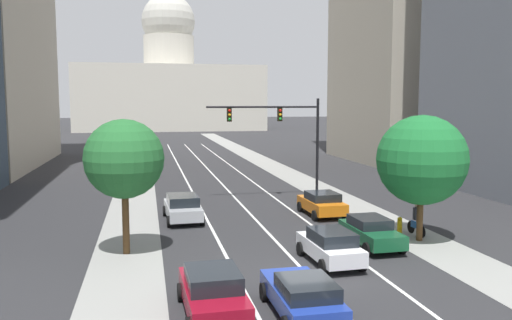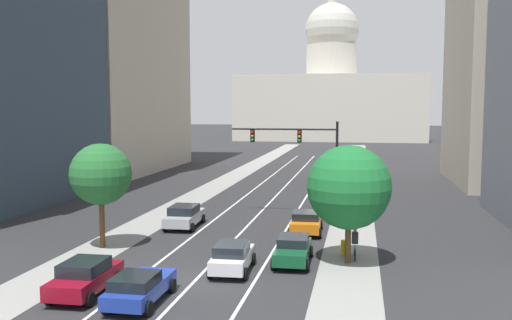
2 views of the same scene
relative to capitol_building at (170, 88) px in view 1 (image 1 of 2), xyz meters
The scene contains 18 objects.
ground_plane 83.57m from the capitol_building, 90.00° to the right, with size 400.00×400.00×0.00m, color #2B2B2D.
sidewalk_left 88.83m from the capitol_building, 94.74° to the right, with size 3.15×130.00×0.01m, color gray.
sidewalk_right 88.83m from the capitol_building, 85.26° to the right, with size 3.15×130.00×0.01m, color gray.
lane_stripe_left 98.50m from the capitol_building, 91.67° to the right, with size 0.16×90.00×0.01m, color white.
lane_stripe_center 98.46m from the capitol_building, 90.00° to the right, with size 0.16×90.00×0.01m, color white.
lane_stripe_right 98.50m from the capitol_building, 88.33° to the right, with size 0.16×90.00×0.01m, color white.
capitol_building is the anchor object (origin of this frame).
car_green 119.47m from the capitol_building, 87.94° to the right, with size 2.01×4.24×1.44m.
car_blue 126.81m from the capitol_building, 90.65° to the right, with size 2.05×4.39×1.39m.
car_crimson 126.17m from the capitol_building, 91.95° to the right, with size 2.15×4.49×1.56m.
car_orange 112.22m from the capitol_building, 87.80° to the right, with size 2.23×4.13×1.47m.
car_white 121.56m from the capitol_building, 89.32° to the right, with size 2.09×4.13×1.51m.
car_silver 111.89m from the capitol_building, 92.20° to the right, with size 2.26×4.56×1.55m.
traffic_signal_mast 105.71m from the capitol_building, 88.10° to the right, with size 8.29×0.39×7.30m.
fire_hydrant 117.53m from the capitol_building, 86.62° to the right, with size 0.26×0.35×0.91m.
cyclist 118.11m from the capitol_building, 86.32° to the right, with size 0.37×1.70×1.72m.
street_tree_mid_left 118.15m from the capitol_building, 93.56° to the right, with size 3.65×3.65×6.26m.
street_tree_far_right 118.80m from the capitol_building, 86.52° to the right, with size 4.52×4.52×6.39m.
Camera 1 is at (-6.31, -19.46, 6.98)m, focal length 36.89 mm.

